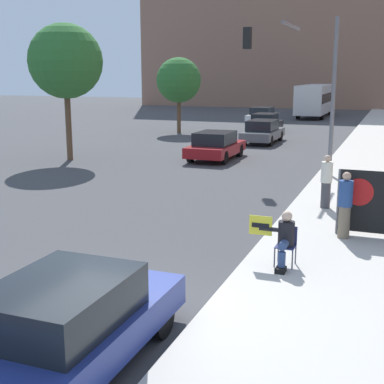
% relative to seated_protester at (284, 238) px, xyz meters
% --- Properties ---
extents(ground_plane, '(160.00, 160.00, 0.00)m').
position_rel_seated_protester_xyz_m(ground_plane, '(-2.36, -3.15, -0.76)').
color(ground_plane, '#444447').
extents(sidewalk_curb, '(4.12, 90.00, 0.14)m').
position_rel_seated_protester_xyz_m(sidewalk_curb, '(1.18, 11.85, -0.69)').
color(sidewalk_curb, beige).
rests_on(sidewalk_curb, ground_plane).
extents(building_backdrop_far, '(52.00, 12.00, 23.81)m').
position_rel_seated_protester_xyz_m(building_backdrop_far, '(-4.36, 61.05, 11.15)').
color(building_backdrop_far, '#936B56').
rests_on(building_backdrop_far, ground_plane).
extents(seated_protester, '(0.97, 0.77, 1.17)m').
position_rel_seated_protester_xyz_m(seated_protester, '(0.00, 0.00, 0.00)').
color(seated_protester, '#474C56').
rests_on(seated_protester, sidewalk_curb).
extents(jogger_on_sidewalk, '(0.34, 0.34, 1.64)m').
position_rel_seated_protester_xyz_m(jogger_on_sidewalk, '(0.97, 2.49, 0.21)').
color(jogger_on_sidewalk, '#756651').
rests_on(jogger_on_sidewalk, sidewalk_curb).
extents(pedestrian_behind, '(0.34, 0.34, 1.60)m').
position_rel_seated_protester_xyz_m(pedestrian_behind, '(0.17, 5.41, 0.19)').
color(pedestrian_behind, '#424247').
rests_on(pedestrian_behind, sidewalk_curb).
extents(protest_banner, '(1.80, 0.06, 1.64)m').
position_rel_seated_protester_xyz_m(protest_banner, '(1.63, 2.82, 0.25)').
color(protest_banner, slate).
rests_on(protest_banner, sidewalk_curb).
extents(traffic_light_pole, '(3.70, 3.47, 6.05)m').
position_rel_seated_protester_xyz_m(traffic_light_pole, '(-1.67, 10.95, 3.50)').
color(traffic_light_pole, slate).
rests_on(traffic_light_pole, sidewalk_curb).
extents(parked_car_curbside, '(1.83, 4.13, 1.36)m').
position_rel_seated_protester_xyz_m(parked_car_curbside, '(-2.04, -4.82, -0.07)').
color(parked_car_curbside, navy).
rests_on(parked_car_curbside, ground_plane).
extents(car_on_road_nearest, '(1.88, 4.13, 1.36)m').
position_rel_seated_protester_xyz_m(car_on_road_nearest, '(-6.14, 13.90, -0.07)').
color(car_on_road_nearest, maroon).
rests_on(car_on_road_nearest, ground_plane).
extents(car_on_road_midblock, '(1.77, 4.50, 1.39)m').
position_rel_seated_protester_xyz_m(car_on_road_midblock, '(-5.54, 21.03, -0.06)').
color(car_on_road_midblock, '#565B60').
rests_on(car_on_road_midblock, ground_plane).
extents(car_on_road_distant, '(1.76, 4.12, 1.36)m').
position_rel_seated_protester_xyz_m(car_on_road_distant, '(-6.78, 26.94, -0.07)').
color(car_on_road_distant, black).
rests_on(car_on_road_distant, ground_plane).
extents(car_on_road_far_lane, '(1.86, 4.61, 1.37)m').
position_rel_seated_protester_xyz_m(car_on_road_far_lane, '(-8.75, 34.19, -0.06)').
color(car_on_road_far_lane, silver).
rests_on(car_on_road_far_lane, ground_plane).
extents(city_bus_on_road, '(2.48, 10.57, 3.07)m').
position_rel_seated_protester_xyz_m(city_bus_on_road, '(-5.56, 42.83, 1.02)').
color(city_bus_on_road, silver).
rests_on(city_bus_on_road, ground_plane).
extents(street_tree_near_curb, '(3.48, 3.48, 6.40)m').
position_rel_seated_protester_xyz_m(street_tree_near_curb, '(-12.69, 11.27, 3.89)').
color(street_tree_near_curb, brown).
rests_on(street_tree_near_curb, ground_plane).
extents(street_tree_midblock, '(3.12, 3.12, 5.23)m').
position_rel_seated_protester_xyz_m(street_tree_midblock, '(-12.50, 24.68, 2.90)').
color(street_tree_midblock, brown).
rests_on(street_tree_midblock, ground_plane).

